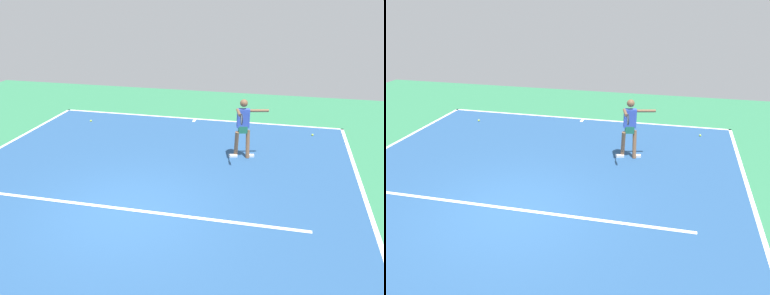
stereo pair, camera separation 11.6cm
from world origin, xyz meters
The scene contains 9 objects.
ground_plane centered at (0.00, 0.00, 0.00)m, with size 22.29×22.29×0.00m, color #2D754C.
court_surface centered at (0.00, 0.00, 0.00)m, with size 10.44×13.81×0.00m, color navy.
court_line_baseline_near centered at (0.00, -6.86, 0.00)m, with size 10.44×0.10×0.01m, color white.
court_line_sideline_left centered at (-5.17, 0.00, 0.00)m, with size 0.10×13.81×0.01m, color white.
court_line_service centered at (0.00, -0.10, 0.00)m, with size 7.83×0.10×0.01m, color white.
court_line_centre_mark centered at (0.00, -6.66, 0.00)m, with size 0.10×0.30×0.01m, color white.
tennis_player centered at (-2.09, -3.61, 0.98)m, with size 1.05×1.25×1.72m.
tennis_ball_centre_court centered at (3.63, -5.66, 0.03)m, with size 0.07×0.07×0.07m, color #CCE033.
tennis_ball_near_player centered at (-4.15, -5.94, 0.03)m, with size 0.07×0.07×0.07m, color #C6E53D.
Camera 2 is at (-3.26, 7.17, 4.58)m, focal length 38.07 mm.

